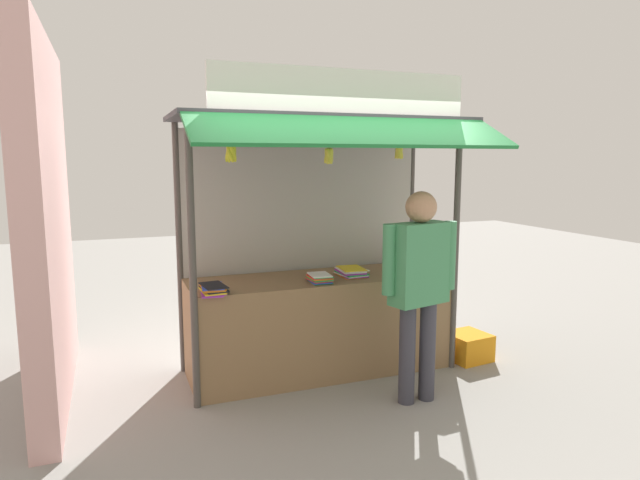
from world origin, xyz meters
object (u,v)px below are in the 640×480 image
at_px(water_bottle_mid_right, 419,255).
at_px(banana_bunch_inner_left, 399,150).
at_px(magazine_stack_front_left, 437,270).
at_px(water_bottle_rear_center, 411,256).
at_px(vendor_person, 419,277).
at_px(banana_bunch_rightmost, 329,156).
at_px(magazine_stack_right, 351,272).
at_px(magazine_stack_mid_left, 213,289).
at_px(plastic_crate, 467,346).
at_px(magazine_stack_front_right, 320,278).
at_px(banana_bunch_leftmost, 231,153).
at_px(water_bottle_far_right, 391,257).

xyz_separation_m(water_bottle_mid_right, banana_bunch_inner_left, (-0.52, -0.50, 1.03)).
bearing_deg(magazine_stack_front_left, water_bottle_rear_center, 93.59).
bearing_deg(vendor_person, banana_bunch_rightmost, 131.32).
bearing_deg(magazine_stack_right, magazine_stack_mid_left, -170.45).
bearing_deg(banana_bunch_rightmost, magazine_stack_right, 46.73).
bearing_deg(water_bottle_mid_right, plastic_crate, -33.82).
height_order(water_bottle_rear_center, magazine_stack_front_left, water_bottle_rear_center).
distance_m(water_bottle_rear_center, magazine_stack_mid_left, 2.16).
xyz_separation_m(magazine_stack_right, plastic_crate, (1.20, -0.21, -0.82)).
distance_m(magazine_stack_mid_left, magazine_stack_front_left, 2.14).
bearing_deg(magazine_stack_mid_left, magazine_stack_right, 9.55).
height_order(water_bottle_rear_center, vendor_person, vendor_person).
height_order(magazine_stack_front_right, banana_bunch_leftmost, banana_bunch_leftmost).
relative_size(water_bottle_far_right, magazine_stack_mid_left, 0.79).
bearing_deg(water_bottle_far_right, vendor_person, -105.68).
xyz_separation_m(water_bottle_far_right, plastic_crate, (0.69, -0.37, -0.90)).
distance_m(water_bottle_rear_center, banana_bunch_inner_left, 1.34).
xyz_separation_m(water_bottle_mid_right, water_bottle_far_right, (-0.27, 0.09, -0.01)).
bearing_deg(banana_bunch_inner_left, vendor_person, -94.33).
height_order(magazine_stack_mid_left, banana_bunch_rightmost, banana_bunch_rightmost).
relative_size(magazine_stack_mid_left, banana_bunch_leftmost, 1.26).
distance_m(water_bottle_rear_center, water_bottle_far_right, 0.27).
bearing_deg(water_bottle_rear_center, water_bottle_far_right, -169.21).
bearing_deg(banana_bunch_rightmost, magazine_stack_front_right, 84.91).
bearing_deg(magazine_stack_front_right, banana_bunch_rightmost, -95.09).
height_order(magazine_stack_mid_left, magazine_stack_front_right, same).
distance_m(magazine_stack_mid_left, vendor_person, 1.69).
distance_m(banana_bunch_leftmost, banana_bunch_rightmost, 0.81).
height_order(water_bottle_rear_center, plastic_crate, water_bottle_rear_center).
xyz_separation_m(banana_bunch_inner_left, banana_bunch_rightmost, (-0.65, -0.00, -0.05)).
bearing_deg(magazine_stack_front_left, magazine_stack_front_right, 176.20).
relative_size(water_bottle_far_right, banana_bunch_inner_left, 1.11).
distance_m(water_bottle_rear_center, banana_bunch_leftmost, 2.32).
xyz_separation_m(magazine_stack_right, banana_bunch_leftmost, (-1.21, -0.42, 1.10)).
xyz_separation_m(water_bottle_mid_right, magazine_stack_mid_left, (-2.12, -0.30, -0.10)).
height_order(magazine_stack_front_left, banana_bunch_rightmost, banana_bunch_rightmost).
xyz_separation_m(banana_bunch_leftmost, vendor_person, (1.43, -0.44, -1.00)).
relative_size(magazine_stack_front_left, banana_bunch_inner_left, 1.19).
xyz_separation_m(magazine_stack_mid_left, vendor_person, (1.56, -0.63, 0.11)).
relative_size(water_bottle_far_right, magazine_stack_front_right, 1.02).
height_order(banana_bunch_leftmost, vendor_person, banana_bunch_leftmost).
xyz_separation_m(magazine_stack_front_left, vendor_person, (-0.58, -0.64, 0.10)).
relative_size(magazine_stack_front_left, banana_bunch_rightmost, 1.01).
bearing_deg(magazine_stack_mid_left, banana_bunch_rightmost, -11.86).
distance_m(magazine_stack_right, banana_bunch_leftmost, 1.69).
relative_size(water_bottle_mid_right, water_bottle_rear_center, 1.25).
height_order(water_bottle_rear_center, banana_bunch_leftmost, banana_bunch_leftmost).
bearing_deg(banana_bunch_leftmost, magazine_stack_right, 19.28).
distance_m(water_bottle_mid_right, vendor_person, 1.09).
distance_m(magazine_stack_mid_left, banana_bunch_rightmost, 1.45).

